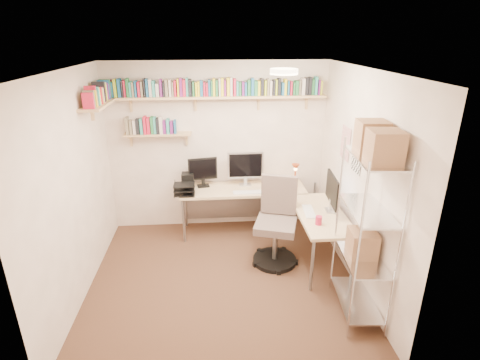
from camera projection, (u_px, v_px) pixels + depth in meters
name	position (u px, v px, depth m)	size (l,w,h in m)	color
ground	(223.00, 279.00, 4.64)	(3.20, 3.20, 0.00)	#432A1D
room_shell	(221.00, 160.00, 4.08)	(3.24, 3.04, 2.52)	beige
wall_shelves	(185.00, 97.00, 5.07)	(3.12, 1.09, 0.80)	tan
corner_desk	(254.00, 195.00, 5.30)	(2.19, 1.81, 1.24)	beige
office_chair	(276.00, 227.00, 4.87)	(0.63, 0.64, 1.14)	black
wire_rack	(370.00, 194.00, 3.61)	(0.46, 0.84, 2.07)	silver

